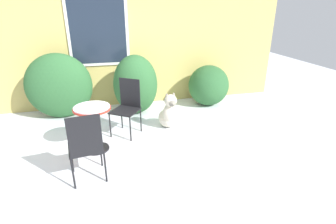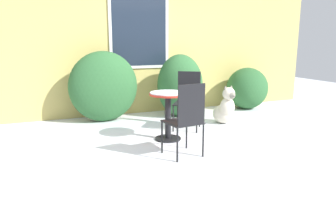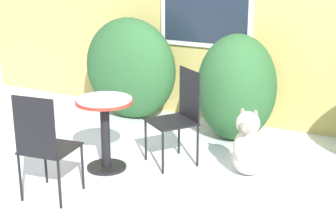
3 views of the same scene
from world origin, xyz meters
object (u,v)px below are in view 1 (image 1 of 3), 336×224
object	(u,v)px
patio_table	(93,120)
patio_chair_near_table	(127,105)
patio_chair_far_side	(86,145)
dog	(169,114)

from	to	relation	value
patio_table	patio_chair_near_table	world-z (taller)	patio_chair_near_table
patio_chair_far_side	dog	distance (m)	2.01
patio_chair_far_side	patio_table	bearing A→B (deg)	-103.20
patio_table	patio_chair_far_side	xyz separation A→B (m)	(-0.08, -0.83, 0.02)
patio_chair_near_table	patio_chair_far_side	bearing A→B (deg)	-81.85
patio_table	patio_chair_near_table	size ratio (longest dim) A/B	0.76
patio_table	dog	world-z (taller)	patio_table
patio_chair_far_side	dog	bearing A→B (deg)	-144.75
dog	patio_table	bearing A→B (deg)	-162.78
patio_table	dog	distance (m)	1.49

